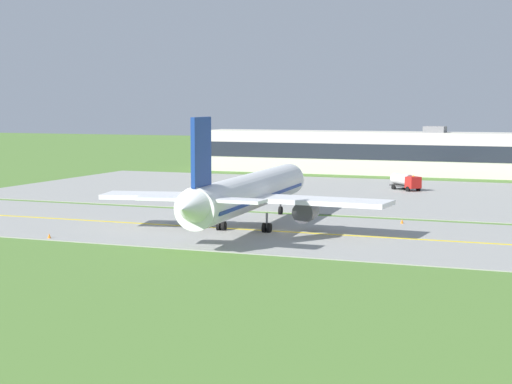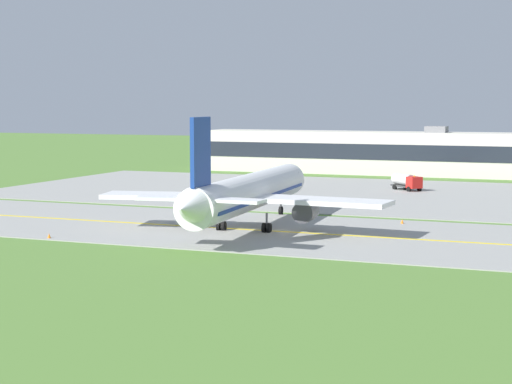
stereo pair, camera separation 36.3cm
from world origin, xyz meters
name	(u,v)px [view 1 (the left image)]	position (x,y,z in m)	size (l,w,h in m)	color
ground_plane	(287,233)	(0.00, 0.00, 0.00)	(500.00, 500.00, 0.00)	#517A33
taxiway_strip	(287,232)	(0.00, 0.00, 0.05)	(240.00, 28.00, 0.10)	gray
apron_pad	(444,197)	(10.00, 42.00, 0.05)	(140.00, 52.00, 0.10)	gray
taxiway_centreline	(287,232)	(0.00, 0.00, 0.11)	(220.00, 0.60, 0.01)	yellow
airplane_lead	(248,193)	(-4.65, 0.25, 4.13)	(32.43, 39.66, 12.70)	white
service_truck_fuel	(405,181)	(2.69, 49.58, 1.53)	(5.78, 5.59, 2.65)	red
terminal_building	(367,152)	(-11.50, 80.53, 4.20)	(67.28, 10.05, 9.56)	beige
traffic_cone_mid_edge	(49,236)	(-21.41, -13.14, 0.30)	(0.44, 0.44, 0.60)	orange
traffic_cone_far_edge	(402,222)	(10.25, 11.03, 0.30)	(0.44, 0.44, 0.60)	orange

